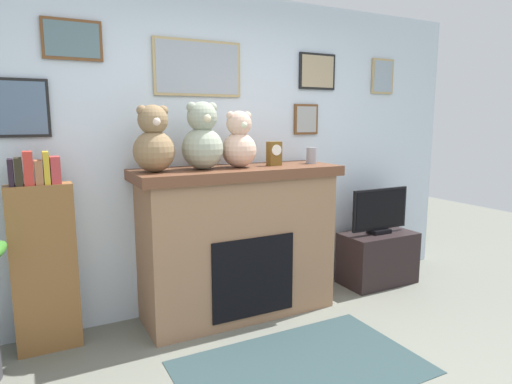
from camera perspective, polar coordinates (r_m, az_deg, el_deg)
The scene contains 11 objects.
back_wall at distance 3.76m, azimuth -5.96°, elevation 5.01°, with size 5.20×0.15×2.60m.
fireplace at distance 3.61m, azimuth -2.32°, elevation -6.33°, with size 1.65×0.61×1.22m.
bookshelf at distance 3.36m, azimuth -25.75°, elevation -8.01°, with size 0.41×0.16×1.39m.
tv_stand at distance 4.52m, azimuth 15.47°, elevation -8.22°, with size 0.73×0.40×0.50m, color black.
television at distance 4.40m, azimuth 15.75°, elevation -2.45°, with size 0.65×0.14×0.44m.
area_rug at distance 3.08m, azimuth 5.93°, elevation -21.63°, with size 1.57×0.96×0.01m, color #293C3E.
candle_jar at distance 3.82m, azimuth 7.20°, elevation 4.71°, with size 0.09×0.09×0.14m, color gray.
mantel_clock at distance 3.62m, azimuth 2.37°, elevation 5.00°, with size 0.11×0.08×0.20m.
teddy_bear_brown at distance 3.23m, azimuth -13.10°, elevation 6.32°, with size 0.30×0.30×0.48m.
teddy_bear_grey at distance 3.35m, azimuth -6.93°, elevation 6.81°, with size 0.31×0.31×0.51m.
teddy_bear_cream at distance 3.47m, azimuth -2.21°, elevation 6.46°, with size 0.27×0.27×0.44m.
Camera 1 is at (-1.38, -1.48, 1.59)m, focal length 30.90 mm.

